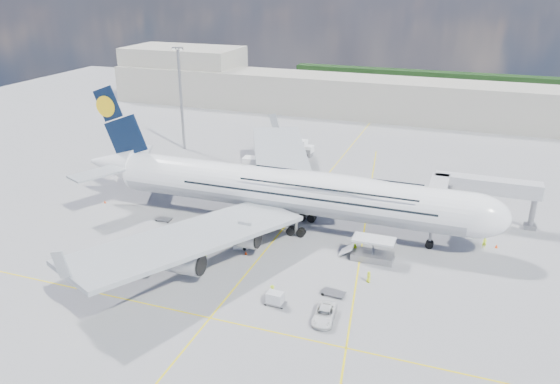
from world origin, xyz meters
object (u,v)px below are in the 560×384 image
(cone_wing_left_inner, at_px, (306,186))
(cone_wing_right_inner, at_px, (246,253))
(cargo_loader, at_px, (372,252))
(crew_wing, at_px, (205,258))
(catering_truck_inner, at_px, (258,168))
(baggage_tug, at_px, (241,245))
(catering_truck_outer, at_px, (300,148))
(cone_nose, at_px, (496,246))
(cone_tail, at_px, (105,202))
(jet_bridge, at_px, (468,190))
(cone_wing_left_outer, at_px, (291,171))
(light_mast, at_px, (181,98))
(dolly_row_c, at_px, (190,241))
(crew_nose, at_px, (484,243))
(dolly_back, at_px, (163,219))
(dolly_nose_far, at_px, (275,298))
(dolly_nose_near, at_px, (333,293))
(crew_loader, at_px, (355,249))
(service_van, at_px, (324,315))
(crew_tug, at_px, (272,291))
(dolly_row_a, at_px, (138,272))
(dolly_row_b, at_px, (150,246))
(crew_van, at_px, (369,277))
(cone_wing_right_outer, at_px, (156,267))
(airliner, at_px, (287,190))

(cone_wing_left_inner, distance_m, cone_wing_right_inner, 31.46)
(cargo_loader, xyz_separation_m, crew_wing, (-24.15, -10.01, -0.38))
(catering_truck_inner, relative_size, crew_wing, 4.22)
(baggage_tug, height_order, cone_wing_left_inner, baggage_tug)
(catering_truck_outer, bearing_deg, cargo_loader, -54.56)
(cone_nose, xyz_separation_m, cone_tail, (-72.23, -6.05, -0.03))
(jet_bridge, height_order, cone_wing_left_outer, jet_bridge)
(light_mast, distance_m, dolly_row_c, 55.54)
(catering_truck_inner, xyz_separation_m, cone_wing_left_inner, (12.15, -2.90, -1.74))
(crew_nose, height_order, cone_nose, crew_nose)
(cargo_loader, xyz_separation_m, catering_truck_outer, (-27.07, 46.76, 0.59))
(dolly_back, height_order, dolly_nose_far, dolly_nose_far)
(dolly_row_c, bearing_deg, dolly_back, 145.82)
(dolly_back, distance_m, crew_nose, 55.84)
(dolly_row_c, height_order, dolly_nose_far, dolly_nose_far)
(dolly_nose_near, bearing_deg, crew_loader, 95.24)
(dolly_nose_far, bearing_deg, catering_truck_outer, 108.44)
(service_van, distance_m, crew_nose, 34.25)
(crew_wing, distance_m, cone_tail, 33.01)
(crew_tug, bearing_deg, dolly_row_a, 165.04)
(dolly_row_b, bearing_deg, dolly_nose_near, 19.20)
(dolly_back, bearing_deg, cone_nose, 9.35)
(jet_bridge, xyz_separation_m, crew_van, (-12.09, -25.06, -5.96))
(dolly_nose_near, height_order, crew_nose, crew_nose)
(cone_wing_right_outer, bearing_deg, crew_wing, 33.02)
(dolly_nose_near, relative_size, catering_truck_outer, 0.51)
(dolly_row_b, bearing_deg, cone_nose, 44.89)
(crew_van, height_order, cone_wing_right_outer, crew_van)
(dolly_back, bearing_deg, crew_nose, 8.90)
(airliner, distance_m, cone_wing_left_inner, 20.33)
(cargo_loader, distance_m, catering_truck_outer, 54.04)
(service_van, bearing_deg, cone_wing_left_outer, 108.35)
(crew_nose, relative_size, cone_wing_left_outer, 3.08)
(dolly_row_c, relative_size, cone_wing_right_inner, 5.91)
(cone_tail, bearing_deg, dolly_row_b, -36.42)
(dolly_nose_far, bearing_deg, dolly_back, 150.30)
(light_mast, height_order, catering_truck_inner, light_mast)
(service_van, bearing_deg, crew_tug, 155.78)
(cone_wing_right_inner, bearing_deg, catering_truck_outer, 98.53)
(crew_nose, relative_size, crew_loader, 1.02)
(baggage_tug, bearing_deg, dolly_nose_near, -43.49)
(airliner, height_order, crew_tug, airliner)
(cargo_loader, distance_m, cone_wing_right_outer, 33.56)
(service_van, xyz_separation_m, crew_wing, (-21.49, 8.21, 0.08))
(dolly_row_b, xyz_separation_m, catering_truck_inner, (3.27, 38.55, 1.06))
(light_mast, bearing_deg, dolly_nose_near, -45.22)
(dolly_row_b, height_order, crew_wing, dolly_row_b)
(catering_truck_outer, distance_m, cone_nose, 58.11)
(dolly_nose_near, bearing_deg, catering_truck_inner, 130.66)
(crew_nose, xyz_separation_m, cone_wing_left_outer, (-41.63, 24.25, -0.66))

